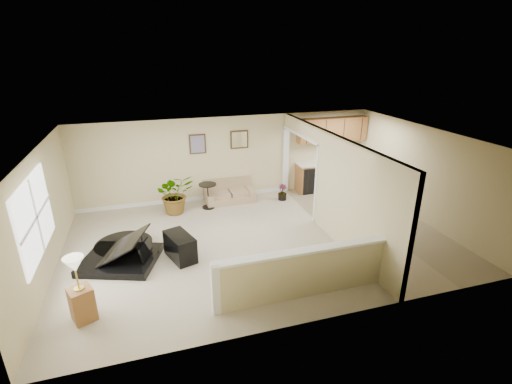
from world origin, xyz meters
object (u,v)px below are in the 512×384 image
object	(u,v)px
small_plant	(282,193)
lamp_stand	(80,294)
loveseat	(229,190)
piano_bench	(180,247)
accent_table	(208,193)
piano	(116,235)
palm_plant	(175,194)

from	to	relation	value
small_plant	lamp_stand	size ratio (longest dim) A/B	0.40
loveseat	small_plant	world-z (taller)	loveseat
piano_bench	accent_table	distance (m)	2.81
piano_bench	small_plant	xyz separation A→B (m)	(3.36, 2.54, -0.08)
piano	lamp_stand	world-z (taller)	piano
lamp_stand	small_plant	bearing A→B (deg)	38.29
piano_bench	small_plant	distance (m)	4.21
palm_plant	lamp_stand	size ratio (longest dim) A/B	0.95
piano	lamp_stand	distance (m)	1.91
loveseat	piano	bearing A→B (deg)	-140.64
piano_bench	lamp_stand	bearing A→B (deg)	-139.64
small_plant	palm_plant	bearing A→B (deg)	-179.75
lamp_stand	accent_table	bearing A→B (deg)	55.05
loveseat	palm_plant	size ratio (longest dim) A/B	1.29
piano_bench	palm_plant	world-z (taller)	palm_plant
small_plant	lamp_stand	xyz separation A→B (m)	(-5.15, -4.07, 0.31)
loveseat	accent_table	distance (m)	0.82
loveseat	palm_plant	bearing A→B (deg)	-165.98
piano	piano_bench	bearing A→B (deg)	6.02
piano_bench	loveseat	xyz separation A→B (m)	(1.78, 2.97, 0.03)
piano_bench	loveseat	distance (m)	3.47
accent_table	lamp_stand	size ratio (longest dim) A/B	0.60
loveseat	accent_table	size ratio (longest dim) A/B	2.02
accent_table	lamp_stand	bearing A→B (deg)	-124.95
piano	palm_plant	xyz separation A→B (m)	(1.45, 2.20, -0.04)
piano_bench	loveseat	bearing A→B (deg)	59.05
piano	palm_plant	world-z (taller)	piano
accent_table	small_plant	bearing A→B (deg)	-1.14
small_plant	piano_bench	bearing A→B (deg)	-142.87
loveseat	accent_table	bearing A→B (deg)	-152.48
piano	loveseat	bearing A→B (deg)	60.60
piano	lamp_stand	xyz separation A→B (m)	(-0.49, -1.85, -0.08)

